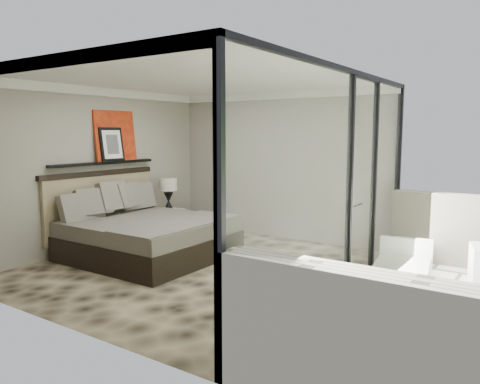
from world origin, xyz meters
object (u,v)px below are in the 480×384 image
Objects in this scene: nightstand at (167,221)px; lounger at (401,276)px; bed at (144,234)px; table_lamp at (168,190)px.

nightstand is 0.37× the size of lounger.
bed is at bearing -179.40° from lounger.
bed is 4.20× the size of nightstand.
bed is at bearing -46.87° from nightstand.
table_lamp is at bearing 117.57° from bed.
nightstand is 4.81m from lounger.
lounger is at bearing -8.38° from table_lamp.
lounger is at bearing 9.89° from bed.
bed is 4.04m from lounger.
table_lamp reaches higher than lounger.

